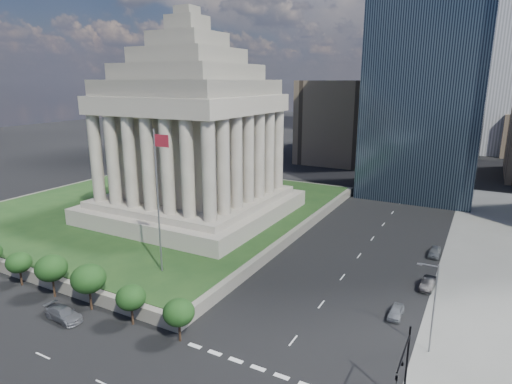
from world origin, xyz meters
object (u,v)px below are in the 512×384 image
Objects in this scene: war_memorial at (191,116)px; suv_grey at (63,314)px; flagpole at (158,194)px; street_lamp_north at (432,304)px; traffic_signal_ne at (404,367)px; parked_sedan_far at (435,252)px; parked_sedan_mid at (428,284)px; parked_sedan_near at (396,312)px.

suv_grey is (7.96, -37.22, -20.61)m from war_memorial.
flagpole is 35.95m from street_lamp_north.
street_lamp_north is at bearing 85.81° from traffic_signal_ne.
war_memorial reaches higher than parked_sedan_far.
flagpole is 18.56m from suv_grey.
war_memorial is 4.88× the size of traffic_signal_ne.
parked_sedan_mid is at bearing 92.16° from traffic_signal_ne.
parked_sedan_near is at bearing 12.01° from flagpole.
suv_grey is (-38.54, -2.92, -4.46)m from traffic_signal_ne.
traffic_signal_ne is at bearing -87.02° from parked_sedan_far.
parked_sedan_far reaches higher than parked_sedan_near.
war_memorial is at bearing 174.56° from parked_sedan_mid.
traffic_signal_ne is at bearing -16.71° from flagpole.
parked_sedan_mid is (33.33, 16.20, -12.36)m from flagpole.
parked_sedan_mid is (-1.00, 26.50, -4.50)m from traffic_signal_ne.
war_memorial reaches higher than parked_sedan_mid.
parked_sedan_near is at bearing -100.25° from parked_sedan_mid.
traffic_signal_ne reaches higher than parked_sedan_far.
parked_sedan_near is at bearing 101.72° from traffic_signal_ne.
war_memorial reaches higher than traffic_signal_ne.
parked_sedan_far is (-0.60, 12.62, -0.00)m from parked_sedan_mid.
suv_grey is at bearing -130.67° from parked_sedan_far.
street_lamp_north reaches higher than parked_sedan_mid.
parked_sedan_mid reaches higher than parked_sedan_far.
war_memorial is 1.95× the size of flagpole.
flagpole is at bearing -12.65° from suv_grey.
suv_grey is 40.24m from parked_sedan_near.
parked_sedan_far is (-2.43, 27.82, -4.91)m from street_lamp_north.
suv_grey is at bearing -160.14° from street_lamp_north.
parked_sedan_mid reaches higher than parked_sedan_near.
flagpole is 45.33m from parked_sedan_far.
flagpole is 39.06m from parked_sedan_mid.
parked_sedan_near is (43.00, -17.44, -20.74)m from war_memorial.
war_memorial is 50.83m from parked_sedan_near.
traffic_signal_ne is at bearing -36.42° from war_memorial.
street_lamp_north is 2.19× the size of parked_sedan_mid.
war_memorial is 60.00m from traffic_signal_ne.
flagpole reaches higher than street_lamp_north.
parked_sedan_near is 0.88× the size of parked_sedan_far.
traffic_signal_ne is 2.06× the size of parked_sedan_near.
traffic_signal_ne reaches higher than parked_sedan_mid.
suv_grey is 1.41× the size of parked_sedan_near.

